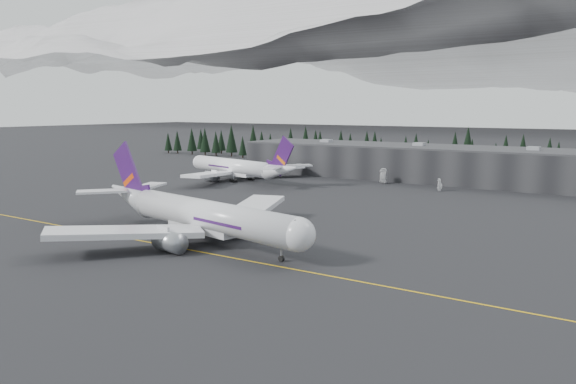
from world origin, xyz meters
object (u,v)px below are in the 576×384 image
Objects in this scene: terminal at (445,164)px; jet_main at (195,213)px; jet_parked at (240,168)px; gse_vehicle_a at (384,181)px; gse_vehicle_b at (440,189)px.

terminal is 120.52m from jet_main.
jet_main is at bearing 136.51° from jet_parked.
jet_parked is 52.19m from gse_vehicle_a.
jet_main reaches higher than terminal.
gse_vehicle_b is at bearing 88.18° from jet_main.
jet_main is 100.26m from gse_vehicle_a.
terminal is 38.67× the size of gse_vehicle_b.
terminal is 2.74× the size of jet_parked.
gse_vehicle_a is at bearing -128.19° from terminal.
terminal is at bearing 94.19° from jet_main.
gse_vehicle_b is (22.62, -6.90, -0.06)m from gse_vehicle_a.
terminal is at bearing -132.08° from jet_parked.
jet_main reaches higher than gse_vehicle_b.
jet_main is at bearing -88.69° from gse_vehicle_a.
jet_main is 1.10× the size of jet_parked.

